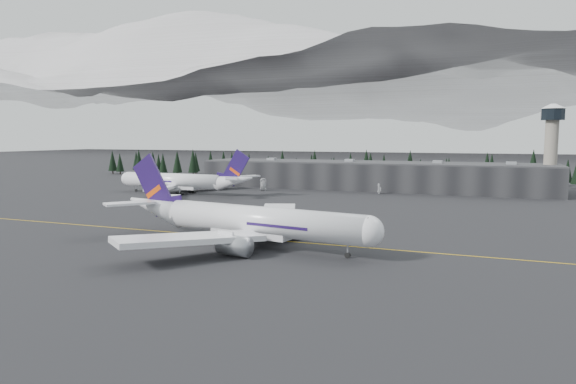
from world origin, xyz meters
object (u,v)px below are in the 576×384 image
at_px(control_tower, 552,139).
at_px(jet_main, 240,220).
at_px(gse_vehicle_a, 263,189).
at_px(terminal, 370,175).
at_px(jet_parked, 183,181).
at_px(gse_vehicle_b, 379,192).

bearing_deg(control_tower, jet_main, -118.74).
bearing_deg(control_tower, gse_vehicle_a, -166.26).
xyz_separation_m(jet_main, gse_vehicle_a, (-43.02, 108.07, -4.87)).
bearing_deg(gse_vehicle_a, terminal, 7.61).
xyz_separation_m(control_tower, jet_main, (-75.10, -136.94, -17.75)).
distance_m(control_tower, jet_main, 157.19).
relative_size(jet_main, jet_parked, 1.03).
xyz_separation_m(control_tower, gse_vehicle_a, (-118.11, -28.87, -22.62)).
xyz_separation_m(jet_main, jet_parked, (-68.95, 83.16, -0.21)).
bearing_deg(terminal, control_tower, 2.29).
distance_m(jet_parked, gse_vehicle_a, 36.26).
bearing_deg(jet_parked, gse_vehicle_a, -134.17).
distance_m(terminal, gse_vehicle_b, 22.28).
xyz_separation_m(jet_main, gse_vehicle_b, (8.40, 114.02, -4.89)).
bearing_deg(gse_vehicle_b, terminal, -170.83).
bearing_deg(gse_vehicle_a, control_tower, -9.62).
height_order(jet_main, gse_vehicle_b, jet_main).
xyz_separation_m(terminal, gse_vehicle_a, (-43.11, -25.87, -5.52)).
bearing_deg(jet_parked, jet_main, 131.64).
bearing_deg(jet_main, gse_vehicle_b, 94.42).
relative_size(control_tower, jet_parked, 0.57).
relative_size(jet_parked, gse_vehicle_a, 11.63).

